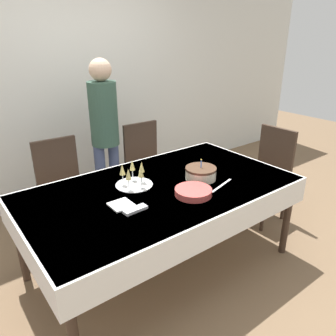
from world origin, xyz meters
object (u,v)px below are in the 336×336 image
at_px(champagne_tray, 133,176).
at_px(birthday_cake, 201,173).
at_px(dining_chair_right_end, 268,170).
at_px(plate_stack_main, 193,192).
at_px(person_standing, 104,126).
at_px(dining_chair_far_right, 146,164).
at_px(dining_chair_far_left, 63,187).

bearing_deg(champagne_tray, birthday_cake, -24.54).
bearing_deg(dining_chair_right_end, champagne_tray, 174.61).
bearing_deg(plate_stack_main, person_standing, 90.82).
xyz_separation_m(dining_chair_far_right, plate_stack_main, (-0.37, -1.17, 0.24)).
bearing_deg(person_standing, dining_chair_far_left, -164.14).
distance_m(dining_chair_far_left, birthday_cake, 1.30).
bearing_deg(birthday_cake, plate_stack_main, -143.08).
xyz_separation_m(dining_chair_right_end, champagne_tray, (-1.53, 0.14, 0.30)).
bearing_deg(dining_chair_right_end, person_standing, 140.33).
height_order(dining_chair_far_left, plate_stack_main, dining_chair_far_left).
relative_size(birthday_cake, champagne_tray, 0.87).
bearing_deg(dining_chair_right_end, birthday_cake, -175.43).
bearing_deg(birthday_cake, champagne_tray, 155.46).
bearing_deg(dining_chair_right_end, dining_chair_far_left, 153.55).
bearing_deg(person_standing, plate_stack_main, -89.18).
bearing_deg(dining_chair_far_left, champagne_tray, -68.31).
height_order(dining_chair_far_right, birthday_cake, dining_chair_far_right).
distance_m(dining_chair_far_right, person_standing, 0.62).
bearing_deg(dining_chair_right_end, plate_stack_main, -168.40).
relative_size(champagne_tray, plate_stack_main, 1.06).
xyz_separation_m(dining_chair_far_left, person_standing, (0.55, 0.16, 0.45)).
distance_m(dining_chair_right_end, champagne_tray, 1.56).
relative_size(plate_stack_main, person_standing, 0.17).
bearing_deg(person_standing, birthday_cake, -77.47).
bearing_deg(birthday_cake, dining_chair_right_end, 4.57).
bearing_deg(dining_chair_far_right, champagne_tray, -129.26).
distance_m(dining_chair_far_right, plate_stack_main, 1.25).
relative_size(dining_chair_far_left, plate_stack_main, 3.52).
bearing_deg(dining_chair_far_right, dining_chair_right_end, -45.36).
height_order(dining_chair_right_end, birthday_cake, dining_chair_right_end).
relative_size(dining_chair_far_right, champagne_tray, 3.32).
height_order(birthday_cake, person_standing, person_standing).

